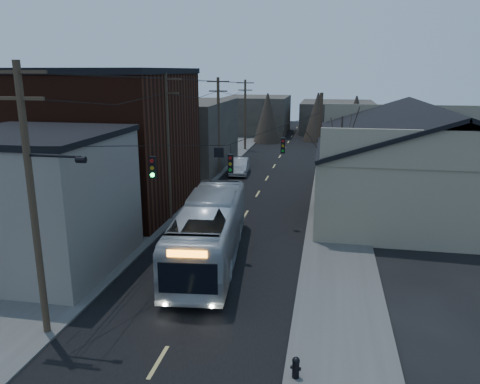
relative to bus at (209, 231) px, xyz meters
The scene contains 14 objects.
road_surface 18.74m from the bus, 88.58° to the left, with size 9.00×110.00×0.02m, color black.
sidewalk_left 19.68m from the bus, 107.93° to the left, with size 4.00×110.00×0.12m, color #474744.
sidewalk_right 19.98m from the bus, 69.53° to the left, with size 4.00×110.00×0.12m, color #474744.
building_clapboard 9.03m from the bus, 164.63° to the right, with size 8.00×8.00×7.00m, color slate.
building_brick 13.29m from the bus, 137.78° to the left, with size 10.00×12.00×10.00m, color black.
building_left_far 26.32m from the bus, 110.13° to the left, with size 9.00×14.00×7.00m, color #312D27.
warehouse 19.20m from the bus, 45.40° to the left, with size 16.16×20.60×7.73m.
building_far_left 53.95m from the bus, 95.89° to the left, with size 10.00×12.00×6.00m, color #312D27.
building_far_right 59.13m from the bus, 82.75° to the left, with size 12.00×14.00×5.00m, color #312D27.
bare_tree 11.26m from the bus, 51.18° to the left, with size 0.40×0.40×7.20m, color black.
utility_lines 13.46m from the bus, 101.70° to the left, with size 11.24×45.28×10.50m.
bus is the anchor object (origin of this frame).
parked_car 22.24m from the bus, 96.55° to the left, with size 1.68×4.81×1.59m, color #A1A2A8.
fire_hydrant 10.92m from the bus, 60.34° to the right, with size 0.37×0.26×0.77m.
Camera 1 is at (5.60, -11.87, 10.15)m, focal length 35.00 mm.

